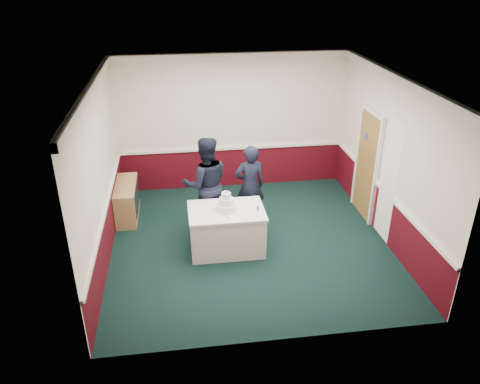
{
  "coord_description": "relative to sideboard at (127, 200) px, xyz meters",
  "views": [
    {
      "loc": [
        -1.19,
        -7.23,
        4.67
      ],
      "look_at": [
        -0.19,
        -0.1,
        1.1
      ],
      "focal_mm": 35.0,
      "sensor_mm": 36.0,
      "label": 1
    }
  ],
  "objects": [
    {
      "name": "cake_knife",
      "position": [
        1.82,
        -1.68,
        0.44
      ],
      "size": [
        0.09,
        0.21,
        0.0
      ],
      "primitive_type": "cube",
      "rotation": [
        0.0,
        0.0,
        0.37
      ],
      "color": "silver",
      "rests_on": "cake_table"
    },
    {
      "name": "ground",
      "position": [
        2.28,
        -1.34,
        -0.35
      ],
      "size": [
        5.0,
        5.0,
        0.0
      ],
      "primitive_type": "plane",
      "color": "black",
      "rests_on": "ground"
    },
    {
      "name": "person_man",
      "position": [
        1.56,
        -0.67,
        0.57
      ],
      "size": [
        0.96,
        0.78,
        1.85
      ],
      "primitive_type": "imported",
      "rotation": [
        0.0,
        0.0,
        3.23
      ],
      "color": "black",
      "rests_on": "ground"
    },
    {
      "name": "cake_table",
      "position": [
        1.85,
        -1.48,
        0.05
      ],
      "size": [
        1.32,
        0.92,
        0.79
      ],
      "color": "white",
      "rests_on": "ground"
    },
    {
      "name": "wedding_cake",
      "position": [
        1.85,
        -1.48,
        0.55
      ],
      "size": [
        0.35,
        0.35,
        0.36
      ],
      "color": "white",
      "rests_on": "cake_table"
    },
    {
      "name": "room_shell",
      "position": [
        2.36,
        -0.73,
        1.62
      ],
      "size": [
        5.0,
        5.0,
        3.0
      ],
      "color": "silver",
      "rests_on": "ground"
    },
    {
      "name": "champagne_flute",
      "position": [
        2.35,
        -1.76,
        0.58
      ],
      "size": [
        0.05,
        0.05,
        0.21
      ],
      "color": "silver",
      "rests_on": "cake_table"
    },
    {
      "name": "sideboard",
      "position": [
        0.0,
        0.0,
        0.0
      ],
      "size": [
        0.41,
        1.2,
        0.7
      ],
      "color": "#9E834D",
      "rests_on": "ground"
    },
    {
      "name": "person_woman",
      "position": [
        2.39,
        -0.62,
        0.46
      ],
      "size": [
        0.63,
        0.45,
        1.63
      ],
      "primitive_type": "imported",
      "rotation": [
        0.0,
        0.0,
        3.25
      ],
      "color": "black",
      "rests_on": "ground"
    }
  ]
}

